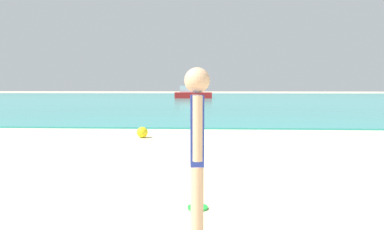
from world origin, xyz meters
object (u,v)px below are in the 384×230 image
person_standing (197,150)px  beach_ball (142,132)px  frisbee (198,208)px  boat_far (192,94)px

person_standing → beach_ball: (-1.80, 6.77, -0.76)m
frisbee → beach_ball: beach_ball is taller
person_standing → frisbee: 1.45m
boat_far → frisbee: bearing=-86.9°
person_standing → boat_far: 38.05m
frisbee → beach_ball: bearing=107.4°
person_standing → boat_far: person_standing is taller
frisbee → boat_far: (-1.98, 36.86, 0.56)m
person_standing → boat_far: (-2.01, 37.99, -0.34)m
person_standing → frisbee: (-0.03, 1.13, -0.90)m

